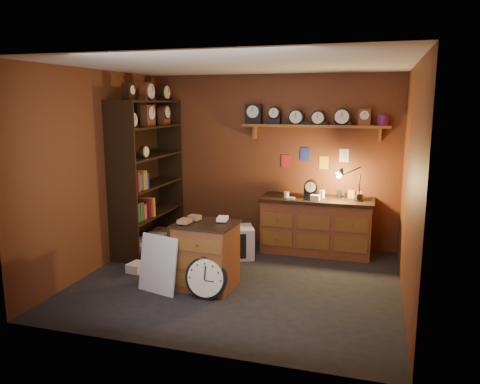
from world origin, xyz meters
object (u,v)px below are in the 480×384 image
Objects in this scene: big_round_clock at (206,278)px; low_cabinet at (206,253)px; workbench at (316,222)px; shelving_unit at (146,169)px.

low_cabinet is at bearing 110.02° from big_round_clock.
shelving_unit is at bearing -169.17° from workbench.
shelving_unit reaches higher than workbench.
workbench is 1.84× the size of low_cabinet.
shelving_unit is 2.10m from low_cabinet.
shelving_unit reaches higher than big_round_clock.
shelving_unit is at bearing 142.74° from low_cabinet.
workbench reaches higher than big_round_clock.
shelving_unit is at bearing 134.69° from big_round_clock.
big_round_clock is at bearing -115.85° from workbench.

